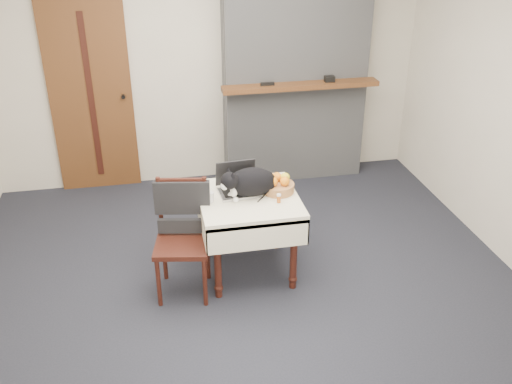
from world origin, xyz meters
TOP-DOWN VIEW (x-y plane):
  - ground at (0.00, 0.00)m, footprint 4.50×4.50m
  - room_shell at (0.00, 0.46)m, footprint 4.52×4.01m
  - door at (-1.20, 1.97)m, footprint 0.82×0.10m
  - chimney at (0.90, 1.85)m, footprint 1.62×0.48m
  - side_table at (0.07, 0.09)m, footprint 0.78×0.78m
  - laptop at (0.00, 0.20)m, footprint 0.34×0.30m
  - cat at (0.10, 0.10)m, footprint 0.57×0.32m
  - cream_jar at (-0.24, 0.07)m, footprint 0.07×0.07m
  - pill_bottle at (0.28, -0.05)m, footprint 0.03×0.03m
  - fruit_basket at (0.32, 0.13)m, footprint 0.25×0.25m
  - desk_clutter at (0.20, 0.13)m, footprint 0.13×0.10m
  - chair at (-0.47, -0.00)m, footprint 0.48×0.48m

SIDE VIEW (x-z plane):
  - ground at x=0.00m, z-range 0.00..0.00m
  - side_table at x=0.07m, z-range 0.24..0.94m
  - chair at x=-0.47m, z-range 0.13..1.05m
  - desk_clutter at x=0.20m, z-range 0.70..0.71m
  - pill_bottle at x=0.28m, z-range 0.70..0.77m
  - cream_jar at x=-0.24m, z-range 0.70..0.78m
  - fruit_basket at x=0.32m, z-range 0.69..0.83m
  - laptop at x=0.00m, z-range 0.64..0.88m
  - cat at x=0.10m, z-range 0.68..0.95m
  - door at x=-1.20m, z-range 0.00..2.00m
  - chimney at x=0.90m, z-range 0.00..2.60m
  - room_shell at x=0.00m, z-range 0.46..3.07m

